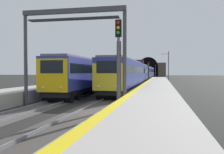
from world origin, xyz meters
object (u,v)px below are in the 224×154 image
railway_signal_near (119,58)px  catenary_mast_near (168,67)px  railway_signal_mid (148,71)px  overhead_signal_gantry (73,34)px  train_main_approaching (143,73)px  railway_signal_far (156,70)px  train_adjacent_platform (117,73)px

railway_signal_near → catenary_mast_near: size_ratio=0.78×
railway_signal_mid → overhead_signal_gantry: size_ratio=0.56×
train_main_approaching → railway_signal_far: bearing=178.9°
train_adjacent_platform → railway_signal_near: size_ratio=10.20×
railway_signal_near → train_adjacent_platform: bearing=-169.5°
train_main_approaching → overhead_signal_gantry: (-42.53, 2.15, 3.19)m
railway_signal_near → railway_signal_mid: bearing=-180.0°
train_main_approaching → overhead_signal_gantry: overhead_signal_gantry is taller
train_main_approaching → railway_signal_mid: (-9.61, -1.88, 0.36)m
train_main_approaching → railway_signal_near: 45.47m
railway_signal_mid → overhead_signal_gantry: bearing=-7.0°
railway_signal_near → railway_signal_mid: railway_signal_near is taller
train_adjacent_platform → railway_signal_mid: train_adjacent_platform is taller
catenary_mast_near → overhead_signal_gantry: bearing=169.0°
railway_signal_far → overhead_signal_gantry: size_ratio=0.70×
railway_signal_mid → railway_signal_near: bearing=0.0°
railway_signal_near → railway_signal_far: (97.73, 0.00, -0.04)m
train_adjacent_platform → railway_signal_far: (64.41, -6.18, 1.08)m
overhead_signal_gantry → catenary_mast_near: overhead_signal_gantry is taller
railway_signal_far → catenary_mast_near: (-52.50, -4.23, 0.36)m
train_adjacent_platform → catenary_mast_near: catenary_mast_near is taller
railway_signal_near → overhead_signal_gantry: size_ratio=0.71×
railway_signal_far → train_main_approaching: bearing=-2.1°
railway_signal_near → overhead_signal_gantry: overhead_signal_gantry is taller
train_main_approaching → train_adjacent_platform: size_ratio=1.32×
railway_signal_mid → catenary_mast_near: (9.41, -4.23, 1.10)m
train_main_approaching → railway_signal_near: (-45.42, -1.88, 1.13)m
railway_signal_far → catenary_mast_near: catenary_mast_near is taller
railway_signal_near → train_main_approaching: bearing=-177.6°
train_adjacent_platform → train_main_approaching: bearing=159.5°
railway_signal_far → railway_signal_near: bearing=0.0°
train_main_approaching → railway_signal_mid: size_ratio=17.05×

